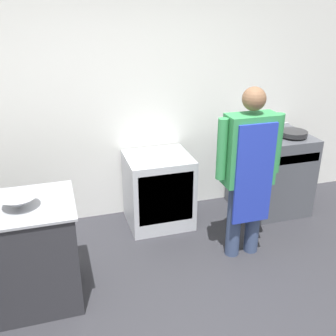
% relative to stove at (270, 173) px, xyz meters
% --- Properties ---
extents(wall_back, '(8.00, 0.05, 2.70)m').
position_rel_stove_xyz_m(wall_back, '(-1.50, 0.43, 0.88)').
color(wall_back, white).
rests_on(wall_back, ground_plane).
extents(prep_counter, '(1.10, 0.70, 0.90)m').
position_rel_stove_xyz_m(prep_counter, '(-2.86, -0.84, -0.02)').
color(prep_counter, '#2D2D33').
rests_on(prep_counter, ground_plane).
extents(stove, '(0.80, 0.71, 0.96)m').
position_rel_stove_xyz_m(stove, '(0.00, 0.00, 0.00)').
color(stove, '#4C4F56').
rests_on(stove, ground_plane).
extents(fridge_unit, '(0.70, 0.63, 0.81)m').
position_rel_stove_xyz_m(fridge_unit, '(-1.36, 0.07, -0.07)').
color(fridge_unit, silver).
rests_on(fridge_unit, ground_plane).
extents(person_cook, '(0.64, 0.24, 1.67)m').
position_rel_stove_xyz_m(person_cook, '(-0.72, -0.75, 0.48)').
color(person_cook, '#38476B').
rests_on(person_cook, ground_plane).
extents(mixing_bowl, '(0.29, 0.29, 0.10)m').
position_rel_stove_xyz_m(mixing_bowl, '(-2.71, -0.89, 0.48)').
color(mixing_bowl, '#9EA0A8').
rests_on(mixing_bowl, prep_counter).
extents(stock_pot, '(0.24, 0.24, 0.22)m').
position_rel_stove_xyz_m(stock_pot, '(-0.18, 0.13, 0.60)').
color(stock_pot, '#9EA0A8').
rests_on(stock_pot, stove).
extents(saute_pan, '(0.31, 0.31, 0.05)m').
position_rel_stove_xyz_m(saute_pan, '(0.16, -0.12, 0.51)').
color(saute_pan, '#262628').
rests_on(saute_pan, stove).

